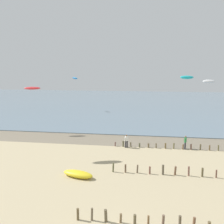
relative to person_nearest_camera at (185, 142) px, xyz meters
name	(u,v)px	position (x,y,z in m)	size (l,w,h in m)	color
wet_sand_strip	(133,141)	(-6.70, 2.39, -0.91)	(120.00, 5.21, 0.01)	#7A6D59
sea	(139,103)	(-6.70, 40.00, -0.87)	(160.00, 70.00, 0.10)	slate
groyne_near	(152,220)	(-4.56, -15.59, -0.52)	(9.58, 0.33, 0.92)	brown
groyne_mid	(202,172)	(0.23, -7.85, -0.49)	(15.83, 0.36, 0.97)	brown
groyne_far	(175,146)	(-1.22, -0.20, -0.58)	(15.12, 0.33, 0.76)	brown
person_nearest_camera	(185,142)	(0.00, 0.00, 0.00)	(0.35, 0.52, 1.71)	#383842
person_mid_beach	(126,141)	(-7.37, -0.52, 0.00)	(0.49, 0.38, 1.71)	#232328
grounded_kite	(78,174)	(-11.20, -9.49, -0.62)	(3.01, 1.08, 0.60)	yellow
kite_aloft_0	(209,81)	(7.71, 21.01, 6.49)	(3.51, 1.12, 0.56)	white
kite_aloft_1	(32,88)	(-22.38, 4.85, 6.08)	(2.50, 0.80, 0.40)	red
kite_aloft_2	(75,78)	(-21.62, 25.03, 6.80)	(2.32, 0.74, 0.37)	#2384D1
kite_aloft_3	(187,77)	(1.77, 11.76, 7.61)	(3.33, 1.07, 0.53)	#19B2B7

